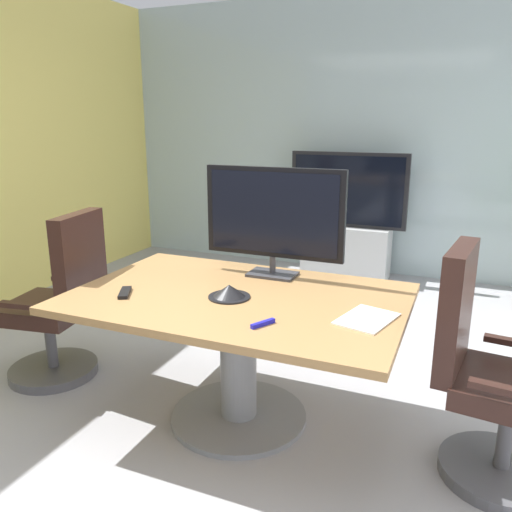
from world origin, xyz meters
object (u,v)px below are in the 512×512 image
object	(u,v)px
remote_control	(125,293)
wall_display_unit	(347,236)
conference_table	(238,330)
conference_phone	(229,292)
office_chair_left	(61,311)
office_chair_right	(489,385)
tv_monitor	(274,216)

from	to	relation	value
remote_control	wall_display_unit	bearing A→B (deg)	52.73
conference_table	conference_phone	bearing A→B (deg)	-111.02
office_chair_left	office_chair_right	bearing A→B (deg)	81.33
tv_monitor	conference_phone	distance (m)	0.57
conference_table	conference_phone	size ratio (longest dim) A/B	7.91
office_chair_left	tv_monitor	xyz separation A→B (m)	(1.30, 0.39, 0.64)
tv_monitor	wall_display_unit	world-z (taller)	tv_monitor
office_chair_left	tv_monitor	bearing A→B (deg)	97.40
wall_display_unit	conference_phone	size ratio (longest dim) A/B	5.95
office_chair_right	tv_monitor	bearing A→B (deg)	80.43
wall_display_unit	remote_control	world-z (taller)	wall_display_unit
office_chair_right	wall_display_unit	size ratio (longest dim) A/B	0.83
tv_monitor	remote_control	distance (m)	0.94
conference_table	conference_phone	world-z (taller)	conference_phone
conference_table	tv_monitor	bearing A→B (deg)	83.34
office_chair_right	conference_phone	distance (m)	1.31
office_chair_left	tv_monitor	size ratio (longest dim) A/B	1.30
office_chair_right	tv_monitor	world-z (taller)	tv_monitor
office_chair_left	tv_monitor	distance (m)	1.50
office_chair_right	conference_phone	xyz separation A→B (m)	(-1.27, -0.10, 0.31)
conference_phone	wall_display_unit	bearing A→B (deg)	91.02
remote_control	conference_phone	bearing A→B (deg)	-10.94
conference_table	tv_monitor	distance (m)	0.69
office_chair_left	conference_phone	distance (m)	1.27
conference_table	conference_phone	distance (m)	0.24
conference_table	remote_control	xyz separation A→B (m)	(-0.55, -0.23, 0.21)
wall_display_unit	remote_control	distance (m)	3.16
office_chair_left	office_chair_right	distance (m)	2.50
office_chair_right	remote_control	xyz separation A→B (m)	(-1.80, -0.27, 0.29)
tv_monitor	wall_display_unit	distance (m)	2.57
conference_phone	remote_control	bearing A→B (deg)	-162.47
office_chair_left	office_chair_right	xyz separation A→B (m)	(2.50, 0.03, 0.00)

